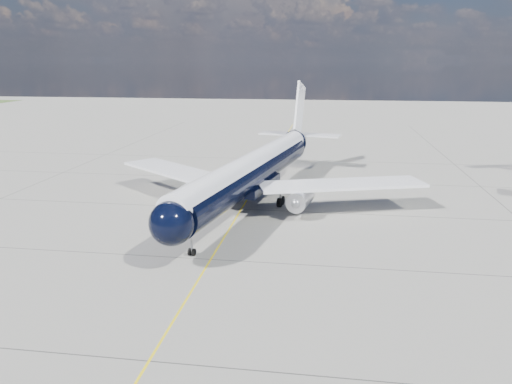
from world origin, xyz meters
TOP-DOWN VIEW (x-y plane):
  - ground at (0.00, 30.00)m, footprint 320.00×320.00m
  - taxiway_centerline at (0.00, 25.00)m, footprint 0.16×160.00m
  - main_airliner at (1.28, 27.40)m, footprint 37.90×46.64m

SIDE VIEW (x-z plane):
  - ground at x=0.00m, z-range 0.00..0.00m
  - taxiway_centerline at x=0.00m, z-range 0.00..0.01m
  - main_airliner at x=1.28m, z-range -2.57..10.97m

